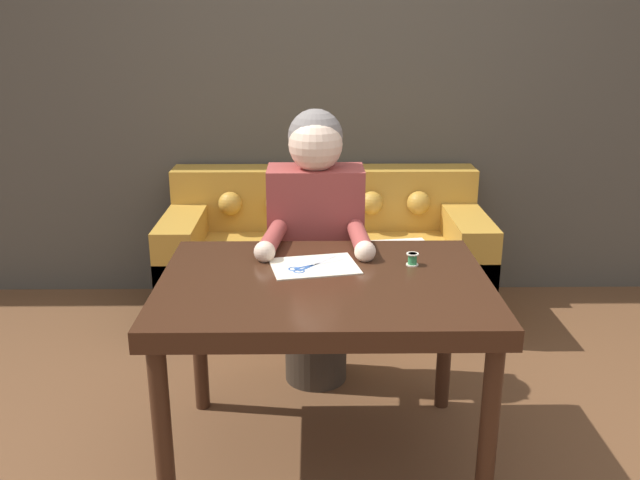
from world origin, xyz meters
The scene contains 8 objects.
ground_plane centered at (0.00, 0.00, 0.00)m, with size 16.00×16.00×0.00m, color brown.
wall_back centered at (0.00, 1.74, 1.30)m, with size 8.00×0.06×2.60m.
dining_table centered at (-0.13, 0.03, 0.64)m, with size 1.14×0.83×0.72m.
couch centered at (-0.10, 1.35, 0.30)m, with size 1.70×0.77×0.78m.
person centered at (-0.15, 0.62, 0.64)m, with size 0.45×0.60×1.23m.
pattern_paper_main centered at (-0.16, 0.15, 0.73)m, with size 0.34×0.28×0.00m.
scissors centered at (-0.18, 0.14, 0.73)m, with size 0.20×0.18×0.01m.
thread_spool centered at (0.20, 0.16, 0.75)m, with size 0.04×0.04×0.05m.
Camera 1 is at (-0.17, -2.15, 1.58)m, focal length 38.00 mm.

